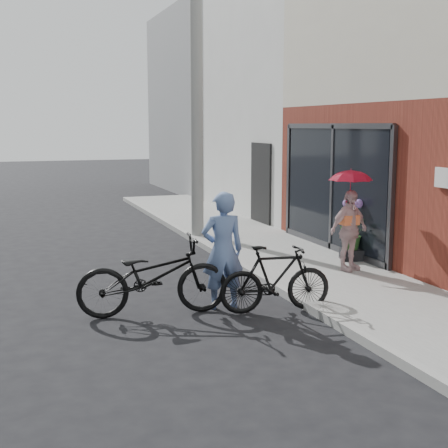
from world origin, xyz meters
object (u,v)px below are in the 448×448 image
bike_right (275,279)px  planter (352,254)px  kimono_woman (349,230)px  officer (223,250)px  bike_left (153,276)px  utility_pole (197,84)px

bike_right → planter: bike_right is taller
kimono_woman → bike_right: bearing=-159.4°
bike_right → planter: bearing=-42.1°
officer → planter: 3.66m
bike_right → kimono_woman: (2.03, 1.45, 0.34)m
officer → planter: size_ratio=4.48×
bike_left → bike_right: bike_left is taller
officer → bike_left: (-1.01, 0.01, -0.30)m
utility_pole → bike_right: (-0.63, -5.70, -3.02)m
utility_pole → bike_left: size_ratio=3.38×
utility_pole → bike_left: bearing=-113.4°
utility_pole → officer: bearing=-103.5°
bike_right → kimono_woman: 2.51m
officer → bike_right: officer is taller
kimono_woman → planter: kimono_woman is taller
bike_right → bike_left: bearing=82.3°
officer → bike_left: 1.06m
utility_pole → planter: size_ratio=18.64×
officer → kimono_woman: bearing=-155.0°
bike_left → officer: bearing=-84.2°
officer → bike_right: size_ratio=1.06×
utility_pole → kimono_woman: (1.40, -4.25, -2.69)m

